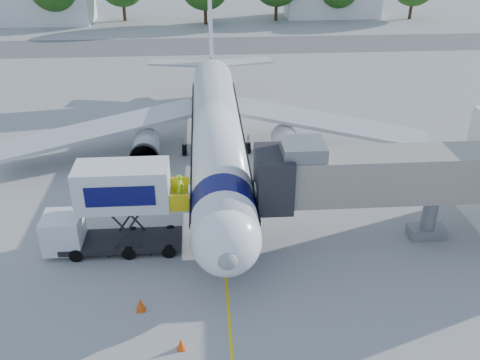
{
  "coord_description": "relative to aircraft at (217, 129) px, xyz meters",
  "views": [
    {
      "loc": [
        -0.9,
        -33.67,
        18.55
      ],
      "look_at": [
        1.15,
        -4.77,
        3.2
      ],
      "focal_mm": 40.0,
      "sensor_mm": 36.0,
      "label": 1
    }
  ],
  "objects": [
    {
      "name": "ground_tug",
      "position": [
        -2.19,
        -19.25,
        -2.13
      ],
      "size": [
        4.02,
        2.25,
        1.56
      ],
      "rotation": [
        0.0,
        0.0,
        -0.06
      ],
      "color": "silver",
      "rests_on": "ground"
    },
    {
      "name": "jet_bridge",
      "position": [
        7.99,
        -11.12,
        1.39
      ],
      "size": [
        13.9,
        3.2,
        6.6
      ],
      "color": "#A7A18F",
      "rests_on": "ground"
    },
    {
      "name": "outbuilding_left",
      "position": [
        -28.0,
        55.88,
        -0.29
      ],
      "size": [
        18.4,
        8.4,
        5.3
      ],
      "color": "silver",
      "rests_on": "ground"
    },
    {
      "name": "safety_cone_a",
      "position": [
        -2.32,
        -19.4,
        -2.64
      ],
      "size": [
        0.4,
        0.4,
        0.63
      ],
      "color": "#E84A0C",
      "rests_on": "ground"
    },
    {
      "name": "taxiway_strip",
      "position": [
        0.0,
        37.88,
        -2.94
      ],
      "size": [
        120.0,
        10.0,
        0.01
      ],
      "primitive_type": "cube",
      "color": "#59595B",
      "rests_on": "ground"
    },
    {
      "name": "guidance_line",
      "position": [
        0.0,
        -4.12,
        -2.94
      ],
      "size": [
        0.15,
        70.0,
        0.01
      ],
      "primitive_type": "cube",
      "color": "yellow",
      "rests_on": "ground"
    },
    {
      "name": "catering_hiloader",
      "position": [
        -6.27,
        -11.12,
        -0.19
      ],
      "size": [
        8.5,
        2.44,
        5.5
      ],
      "color": "black",
      "rests_on": "ground"
    },
    {
      "name": "outbuilding_right",
      "position": [
        22.0,
        57.88,
        -0.29
      ],
      "size": [
        16.4,
        7.4,
        5.3
      ],
      "color": "silver",
      "rests_on": "ground"
    },
    {
      "name": "safety_cone_b",
      "position": [
        -4.43,
        -16.61,
        -2.58
      ],
      "size": [
        0.48,
        0.48,
        0.76
      ],
      "color": "#E84A0C",
      "rests_on": "ground"
    },
    {
      "name": "aircraft",
      "position": [
        0.0,
        0.0,
        0.0
      ],
      "size": [
        34.17,
        37.73,
        11.35
      ],
      "color": "white",
      "rests_on": "ground"
    },
    {
      "name": "ground",
      "position": [
        0.0,
        -4.12,
        -2.95
      ],
      "size": [
        160.0,
        160.0,
        0.0
      ],
      "primitive_type": "plane",
      "color": "#9B9B99",
      "rests_on": "ground"
    }
  ]
}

